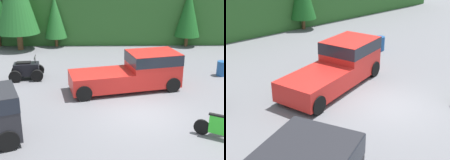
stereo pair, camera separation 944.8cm
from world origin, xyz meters
The scene contains 7 objects.
ground_plane centered at (0.00, 0.00, 0.00)m, with size 80.00×80.00×0.00m, color slate.
hillside_backdrop centered at (0.00, 16.00, 2.98)m, with size 44.00×6.00×5.95m.
tree_mid_right centered at (-5.67, 12.81, 2.42)m, with size 1.81×1.81×4.12m.
tree_right centered at (5.00, 12.76, 2.73)m, with size 2.04×2.04×4.65m.
pickup_truck_red centered at (-0.01, 3.10, 1.02)m, with size 5.98×3.33×1.95m.
quad_atv centered at (-6.17, 4.74, 0.52)m, with size 2.03×1.48×1.32m.
steel_barrel centered at (5.28, 5.17, 0.44)m, with size 0.58×0.58×0.88m.
Camera 1 is at (-1.56, -12.39, 6.02)m, focal length 50.00 mm.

